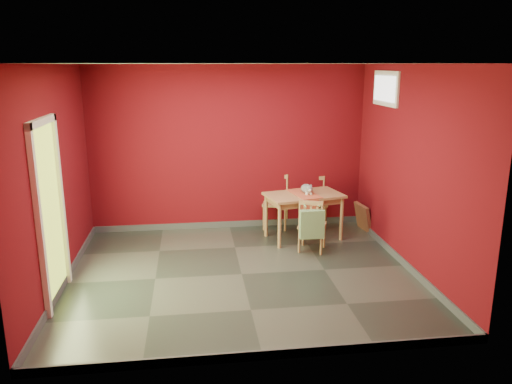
{
  "coord_description": "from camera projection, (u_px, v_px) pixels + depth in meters",
  "views": [
    {
      "loc": [
        -0.61,
        -6.09,
        2.7
      ],
      "look_at": [
        0.25,
        0.45,
        1.0
      ],
      "focal_mm": 35.0,
      "sensor_mm": 36.0,
      "label": 1
    }
  ],
  "objects": [
    {
      "name": "picture_frame",
      "position": [
        363.0,
        217.0,
        8.29
      ],
      "size": [
        0.2,
        0.46,
        0.45
      ],
      "color": "brown",
      "rests_on": "ground"
    },
    {
      "name": "chair_near",
      "position": [
        312.0,
        224.0,
        7.32
      ],
      "size": [
        0.49,
        0.49,
        0.81
      ],
      "color": "#A77A4E",
      "rests_on": "ground"
    },
    {
      "name": "ground",
      "position": [
        242.0,
        274.0,
        6.59
      ],
      "size": [
        4.5,
        4.5,
        0.0
      ],
      "primitive_type": "plane",
      "color": "#2D342D",
      "rests_on": "ground"
    },
    {
      "name": "outlet_plate",
      "position": [
        322.0,
        207.0,
        8.63
      ],
      "size": [
        0.08,
        0.02,
        0.12
      ],
      "primitive_type": "cube",
      "color": "silver",
      "rests_on": "room_shell"
    },
    {
      "name": "window",
      "position": [
        386.0,
        88.0,
        7.25
      ],
      "size": [
        0.05,
        0.9,
        0.5
      ],
      "color": "white",
      "rests_on": "room_shell"
    },
    {
      "name": "dining_table",
      "position": [
        304.0,
        200.0,
        7.8
      ],
      "size": [
        1.28,
        0.91,
        0.73
      ],
      "color": "#A77A4E",
      "rests_on": "ground"
    },
    {
      "name": "table_runner",
      "position": [
        306.0,
        199.0,
        7.68
      ],
      "size": [
        0.47,
        0.75,
        0.35
      ],
      "color": "#C15334",
      "rests_on": "dining_table"
    },
    {
      "name": "chair_far_right",
      "position": [
        314.0,
        201.0,
        8.49
      ],
      "size": [
        0.44,
        0.44,
        0.84
      ],
      "color": "#A77A4E",
      "rests_on": "ground"
    },
    {
      "name": "room_shell",
      "position": [
        242.0,
        271.0,
        6.58
      ],
      "size": [
        4.5,
        4.5,
        4.5
      ],
      "color": "#5B0910",
      "rests_on": "ground"
    },
    {
      "name": "doorway",
      "position": [
        49.0,
        207.0,
        5.65
      ],
      "size": [
        0.06,
        1.01,
        2.13
      ],
      "color": "#B7D838",
      "rests_on": "ground"
    },
    {
      "name": "tote_bag",
      "position": [
        312.0,
        224.0,
        7.11
      ],
      "size": [
        0.35,
        0.2,
        0.48
      ],
      "color": "#6B935F",
      "rests_on": "chair_near"
    },
    {
      "name": "cat",
      "position": [
        307.0,
        187.0,
        7.82
      ],
      "size": [
        0.28,
        0.41,
        0.19
      ],
      "primitive_type": null,
      "rotation": [
        0.0,
        0.0,
        0.25
      ],
      "color": "slate",
      "rests_on": "table_runner"
    },
    {
      "name": "chair_far_left",
      "position": [
        276.0,
        201.0,
        8.42
      ],
      "size": [
        0.51,
        0.51,
        0.89
      ],
      "color": "#A77A4E",
      "rests_on": "ground"
    }
  ]
}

